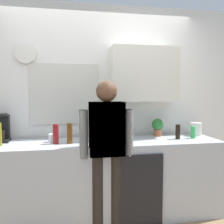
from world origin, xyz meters
TOP-DOWN VIEW (x-y plane):
  - kitchen_counter at (0.00, 0.30)m, footprint 2.81×0.64m
  - dishwasher_panel at (0.33, -0.03)m, footprint 0.56×0.02m
  - back_wall_assembly at (0.07, 0.70)m, footprint 4.41×0.42m
  - coffee_maker at (-1.16, 0.52)m, footprint 0.20×0.20m
  - bottle_amber_beer at (-0.38, 0.26)m, footprint 0.06×0.06m
  - bottle_clear_soda at (0.08, 0.19)m, footprint 0.09×0.09m
  - bottle_red_vinegar at (-0.53, 0.27)m, footprint 0.06×0.06m
  - bottle_dark_sauce at (0.93, 0.28)m, footprint 0.06×0.06m
  - bottle_green_wine at (0.28, 0.43)m, footprint 0.07×0.07m
  - cup_white_mug at (-0.58, 0.38)m, footprint 0.08×0.08m
  - potted_plant at (0.76, 0.52)m, footprint 0.15×0.15m
  - dish_soap at (1.14, 0.29)m, footprint 0.06×0.06m
  - storage_canister at (1.28, 0.47)m, footprint 0.14×0.14m
  - person_at_sink at (0.00, 0.00)m, footprint 0.57×0.22m
  - person_guest at (0.00, 0.00)m, footprint 0.57×0.22m

SIDE VIEW (x-z plane):
  - dishwasher_panel at x=0.33m, z-range 0.00..0.82m
  - kitchen_counter at x=0.00m, z-range 0.00..0.91m
  - person_at_sink at x=0.00m, z-range 0.15..1.75m
  - person_guest at x=0.00m, z-range 0.15..1.75m
  - cup_white_mug at x=-0.58m, z-range 0.91..1.00m
  - dish_soap at x=1.14m, z-range 0.89..1.07m
  - storage_canister at x=1.28m, z-range 0.91..1.08m
  - bottle_dark_sauce at x=0.93m, z-range 0.91..1.09m
  - bottle_red_vinegar at x=-0.53m, z-range 0.91..1.13m
  - bottle_amber_beer at x=-0.38m, z-range 0.91..1.14m
  - potted_plant at x=0.76m, z-range 0.92..1.15m
  - bottle_clear_soda at x=0.08m, z-range 0.91..1.19m
  - coffee_maker at x=-1.16m, z-range 0.89..1.22m
  - bottle_green_wine at x=0.28m, z-range 0.91..1.21m
  - back_wall_assembly at x=0.07m, z-range 0.06..2.66m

